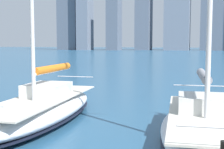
# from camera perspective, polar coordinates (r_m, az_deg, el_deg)

# --- Properties ---
(city_skyline) EXTENTS (169.76, 25.99, 53.28)m
(city_skyline) POSITION_cam_1_polar(r_m,az_deg,el_deg) (167.32, 16.63, 11.10)
(city_skyline) COLOR slate
(city_skyline) RESTS_ON ground
(sailboat_grey) EXTENTS (3.74, 8.10, 11.30)m
(sailboat_grey) POSITION_cam_1_polar(r_m,az_deg,el_deg) (10.99, 16.56, -8.94)
(sailboat_grey) COLOR white
(sailboat_grey) RESTS_ON ground
(sailboat_orange) EXTENTS (3.54, 9.42, 9.49)m
(sailboat_orange) POSITION_cam_1_polar(r_m,az_deg,el_deg) (13.81, -12.60, -5.93)
(sailboat_orange) COLOR white
(sailboat_orange) RESTS_ON ground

